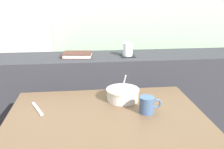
{
  "coord_description": "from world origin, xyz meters",
  "views": [
    {
      "loc": [
        -0.2,
        -1.27,
        1.28
      ],
      "look_at": [
        -0.01,
        0.4,
        0.73
      ],
      "focal_mm": 41.02,
      "sensor_mm": 36.0,
      "label": 1
    }
  ],
  "objects": [
    {
      "name": "fork_utensil",
      "position": [
        -0.45,
        -0.02,
        0.7
      ],
      "size": [
        0.08,
        0.16,
        0.01
      ],
      "primitive_type": "cube",
      "rotation": [
        0.0,
        0.0,
        0.43
      ],
      "color": "silver",
      "rests_on": "breakfast_table"
    },
    {
      "name": "coaster_square",
      "position": [
        0.12,
        0.51,
        0.83
      ],
      "size": [
        0.1,
        0.1,
        0.0
      ],
      "primitive_type": "cube",
      "color": "black",
      "rests_on": "dark_console_ledge"
    },
    {
      "name": "dark_console_ledge",
      "position": [
        0.0,
        0.55,
        0.41
      ],
      "size": [
        2.8,
        0.36,
        0.83
      ],
      "primitive_type": "cube",
      "color": "#2D2D33",
      "rests_on": "ground"
    },
    {
      "name": "soup_bowl",
      "position": [
        0.01,
        0.04,
        0.73
      ],
      "size": [
        0.18,
        0.18,
        0.15
      ],
      "color": "silver",
      "rests_on": "breakfast_table"
    },
    {
      "name": "breakfast_table",
      "position": [
        -0.1,
        -0.14,
        0.58
      ],
      "size": [
        0.98,
        0.71,
        0.69
      ],
      "color": "brown",
      "rests_on": "ground"
    },
    {
      "name": "juice_glass",
      "position": [
        0.12,
        0.51,
        0.88
      ],
      "size": [
        0.07,
        0.07,
        0.09
      ],
      "color": "white",
      "rests_on": "coaster_square"
    },
    {
      "name": "ceramic_mug",
      "position": [
        0.11,
        -0.13,
        0.74
      ],
      "size": [
        0.11,
        0.08,
        0.08
      ],
      "color": "#3D567A",
      "rests_on": "breakfast_table"
    },
    {
      "name": "closed_book",
      "position": [
        -0.25,
        0.55,
        0.84
      ],
      "size": [
        0.22,
        0.18,
        0.03
      ],
      "color": "#47231E",
      "rests_on": "dark_console_ledge"
    }
  ]
}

